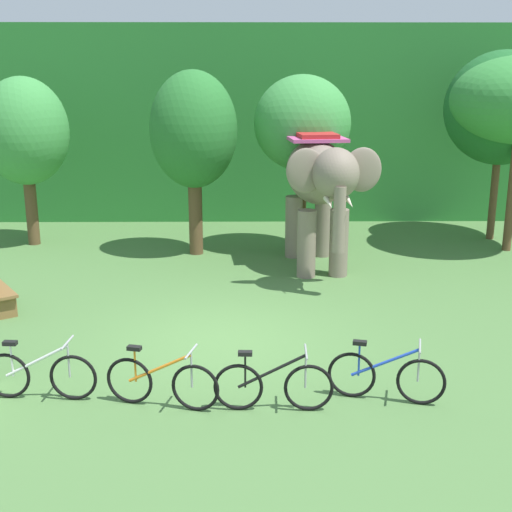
# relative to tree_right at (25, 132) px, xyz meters

# --- Properties ---
(ground_plane) EXTENTS (80.00, 80.00, 0.00)m
(ground_plane) POSITION_rel_tree_right_xyz_m (5.53, -7.10, -3.11)
(ground_plane) COLOR #4C753D
(foliage_hedge) EXTENTS (36.00, 6.00, 6.11)m
(foliage_hedge) POSITION_rel_tree_right_xyz_m (5.53, 5.86, -0.05)
(foliage_hedge) COLOR #28702D
(foliage_hedge) RESTS_ON ground
(tree_right) EXTENTS (2.35, 2.35, 4.58)m
(tree_right) POSITION_rel_tree_right_xyz_m (0.00, 0.00, 0.00)
(tree_right) COLOR brown
(tree_right) RESTS_ON ground
(tree_far_right) EXTENTS (2.24, 2.24, 4.75)m
(tree_far_right) POSITION_rel_tree_right_xyz_m (4.64, -1.07, 0.11)
(tree_far_right) COLOR brown
(tree_far_right) RESTS_ON ground
(tree_left) EXTENTS (2.51, 2.51, 4.63)m
(tree_left) POSITION_rel_tree_right_xyz_m (7.43, -0.71, 0.26)
(tree_left) COLOR brown
(tree_left) RESTS_ON ground
(tree_center) EXTENTS (3.13, 3.13, 5.27)m
(tree_center) POSITION_rel_tree_right_xyz_m (13.04, 0.49, 0.60)
(tree_center) COLOR brown
(tree_center) RESTS_ON ground
(elephant) EXTENTS (2.09, 4.21, 3.78)m
(elephant) POSITION_rel_tree_right_xyz_m (7.71, -2.60, -0.91)
(elephant) COLOR gray
(elephant) RESTS_ON ground
(bike_white) EXTENTS (1.71, 0.52, 0.92)m
(bike_white) POSITION_rel_tree_right_xyz_m (2.96, -9.32, -2.72)
(bike_white) COLOR black
(bike_white) RESTS_ON ground
(bike_orange) EXTENTS (1.67, 0.59, 0.92)m
(bike_orange) POSITION_rel_tree_right_xyz_m (4.78, -9.59, -2.72)
(bike_orange) COLOR black
(bike_orange) RESTS_ON ground
(bike_black) EXTENTS (1.71, 0.52, 0.92)m
(bike_black) POSITION_rel_tree_right_xyz_m (6.38, -9.71, -2.72)
(bike_black) COLOR black
(bike_black) RESTS_ON ground
(bike_blue) EXTENTS (1.67, 0.60, 0.92)m
(bike_blue) POSITION_rel_tree_right_xyz_m (8.03, -9.43, -2.72)
(bike_blue) COLOR black
(bike_blue) RESTS_ON ground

